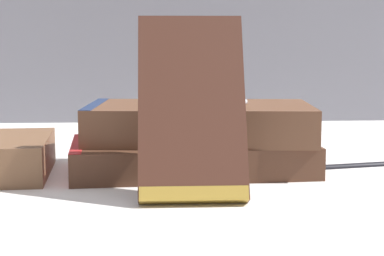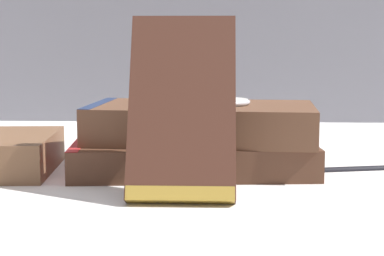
{
  "view_description": "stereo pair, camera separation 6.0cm",
  "coord_description": "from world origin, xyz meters",
  "px_view_note": "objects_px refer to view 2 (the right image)",
  "views": [
    {
      "loc": [
        -0.01,
        -0.62,
        0.14
      ],
      "look_at": [
        0.02,
        0.02,
        0.05
      ],
      "focal_mm": 60.0,
      "sensor_mm": 36.0,
      "label": 1
    },
    {
      "loc": [
        0.05,
        -0.62,
        0.14
      ],
      "look_at": [
        0.02,
        0.02,
        0.05
      ],
      "focal_mm": 60.0,
      "sensor_mm": 36.0,
      "label": 2
    }
  ],
  "objects_px": {
    "pocket_watch": "(225,102)",
    "book_flat_top": "(197,122)",
    "book_leaning_front": "(182,113)",
    "fountain_pen": "(383,165)",
    "book_flat_bottom": "(188,156)"
  },
  "relations": [
    {
      "from": "book_flat_bottom",
      "to": "pocket_watch",
      "type": "bearing_deg",
      "value": 7.79
    },
    {
      "from": "fountain_pen",
      "to": "book_flat_bottom",
      "type": "bearing_deg",
      "value": 172.98
    },
    {
      "from": "pocket_watch",
      "to": "book_flat_bottom",
      "type": "bearing_deg",
      "value": -167.68
    },
    {
      "from": "book_flat_top",
      "to": "fountain_pen",
      "type": "bearing_deg",
      "value": 6.49
    },
    {
      "from": "book_flat_top",
      "to": "book_leaning_front",
      "type": "relative_size",
      "value": 1.52
    },
    {
      "from": "book_leaning_front",
      "to": "book_flat_bottom",
      "type": "bearing_deg",
      "value": 90.07
    },
    {
      "from": "pocket_watch",
      "to": "fountain_pen",
      "type": "height_order",
      "value": "pocket_watch"
    },
    {
      "from": "book_leaning_front",
      "to": "fountain_pen",
      "type": "distance_m",
      "value": 0.25
    },
    {
      "from": "book_flat_bottom",
      "to": "book_flat_top",
      "type": "relative_size",
      "value": 1.06
    },
    {
      "from": "book_flat_top",
      "to": "book_leaning_front",
      "type": "distance_m",
      "value": 0.12
    },
    {
      "from": "book_leaning_front",
      "to": "pocket_watch",
      "type": "relative_size",
      "value": 2.87
    },
    {
      "from": "book_leaning_front",
      "to": "fountain_pen",
      "type": "xyz_separation_m",
      "value": [
        0.21,
        0.12,
        -0.07
      ]
    },
    {
      "from": "book_leaning_front",
      "to": "pocket_watch",
      "type": "height_order",
      "value": "book_leaning_front"
    },
    {
      "from": "pocket_watch",
      "to": "book_flat_top",
      "type": "bearing_deg",
      "value": -179.67
    },
    {
      "from": "book_leaning_front",
      "to": "pocket_watch",
      "type": "xyz_separation_m",
      "value": [
        0.04,
        0.11,
        -0.0
      ]
    }
  ]
}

